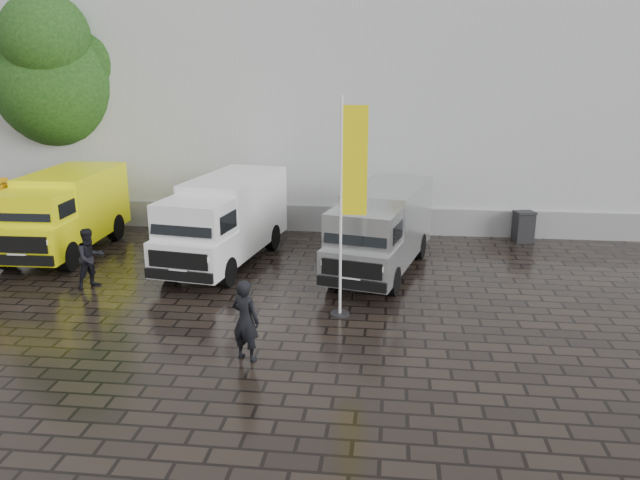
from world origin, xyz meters
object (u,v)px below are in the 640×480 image
object	(u,v)px
van_white	(225,223)
person_front	(245,320)
flagpole	(349,196)
van_yellow	(64,214)
wheelie_bin	(523,226)
person_tent	(90,258)
van_silver	(381,231)

from	to	relation	value
van_white	person_front	size ratio (longest dim) A/B	3.39
van_white	flagpole	xyz separation A→B (m)	(4.19, -3.82, 1.76)
van_yellow	wheelie_bin	xyz separation A→B (m)	(15.62, 3.24, -0.78)
wheelie_bin	person_tent	xyz separation A→B (m)	(-13.21, -6.34, 0.31)
van_white	person_tent	xyz separation A→B (m)	(-3.23, -2.62, -0.48)
flagpole	van_silver	bearing A→B (deg)	78.12
wheelie_bin	flagpole	bearing A→B (deg)	-138.10
van_silver	person_tent	xyz separation A→B (m)	(-8.18, -2.38, -0.41)
flagpole	van_yellow	bearing A→B (deg)	156.36
van_yellow	flagpole	distance (m)	10.88
person_front	person_tent	size ratio (longest dim) A/B	1.05
van_silver	person_tent	size ratio (longest dim) A/B	3.38
person_front	van_white	bearing A→B (deg)	-49.22
flagpole	wheelie_bin	world-z (taller)	flagpole
person_tent	van_silver	bearing A→B (deg)	-39.63
van_silver	van_yellow	bearing A→B (deg)	-170.22
van_silver	wheelie_bin	size ratio (longest dim) A/B	5.28
flagpole	wheelie_bin	xyz separation A→B (m)	(5.78, 7.55, -2.54)
person_front	person_tent	bearing A→B (deg)	-13.72
person_front	person_tent	distance (m)	6.72
wheelie_bin	person_tent	world-z (taller)	person_tent
van_yellow	person_tent	distance (m)	3.96
person_front	van_silver	bearing A→B (deg)	-91.24
van_yellow	wheelie_bin	world-z (taller)	van_yellow
van_silver	person_front	world-z (taller)	van_silver
wheelie_bin	person_front	world-z (taller)	person_front
van_white	van_silver	size ratio (longest dim) A/B	1.06
van_white	person_front	distance (m)	6.93
van_silver	wheelie_bin	xyz separation A→B (m)	(5.03, 3.96, -0.72)
van_white	flagpole	world-z (taller)	flagpole
van_white	person_front	bearing A→B (deg)	-62.61
van_white	person_tent	world-z (taller)	van_white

